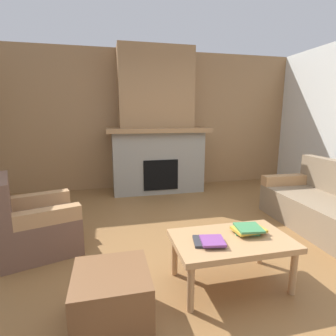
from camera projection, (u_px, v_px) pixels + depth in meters
ground at (203, 256)px, 2.78m from camera, size 9.00×9.00×0.00m
wall_back_wood_panel at (153, 121)px, 5.38m from camera, size 6.00×0.12×2.70m
fireplace at (157, 131)px, 5.06m from camera, size 1.90×0.82×2.70m
couch at (332, 209)px, 3.34m from camera, size 0.90×1.83×0.85m
armchair at (34, 225)px, 2.84m from camera, size 0.96×0.96×0.85m
coffee_table at (231, 244)px, 2.25m from camera, size 1.00×0.60×0.43m
ottoman at (112, 298)px, 1.84m from camera, size 0.52×0.52×0.40m
book_stack_near_edge at (210, 241)px, 2.14m from camera, size 0.28×0.27×0.04m
book_stack_center at (248, 229)px, 2.33m from camera, size 0.29×0.25×0.06m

